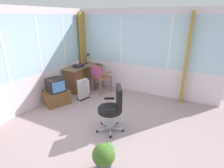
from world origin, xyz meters
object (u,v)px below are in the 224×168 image
desk_lamp (88,57)px  wooden_armchair (99,75)px  space_heater (84,89)px  paper_tray (79,66)px  office_chair (113,106)px  tv_remote (98,64)px  tv_on_stand (57,93)px  spray_bottle (78,64)px  desk (74,79)px  potted_plant (104,156)px

desk_lamp → wooden_armchair: bearing=-122.9°
wooden_armchair → space_heater: wooden_armchair is taller
paper_tray → office_chair: 2.51m
tv_remote → tv_on_stand: size_ratio=0.20×
desk_lamp → space_heater: (-1.06, -0.53, -0.69)m
tv_remote → spray_bottle: 0.69m
paper_tray → space_heater: 0.90m
paper_tray → office_chair: office_chair is taller
office_chair → tv_on_stand: 1.97m
desk → tv_on_stand: size_ratio=1.56×
paper_tray → tv_remote: bearing=-31.5°
space_heater → potted_plant: 2.71m
desk → desk_lamp: desk_lamp is taller
desk_lamp → potted_plant: (-3.05, -2.37, -0.73)m
tv_on_stand → tv_remote: bearing=-9.0°
paper_tray → tv_on_stand: paper_tray is taller
desk → potted_plant: size_ratio=2.53×
desk → tv_on_stand: desk is taller
paper_tray → desk_lamp: bearing=0.2°
desk → wooden_armchair: 0.80m
desk_lamp → spray_bottle: size_ratio=1.69×
desk → desk_lamp: size_ratio=3.23×
spray_bottle → potted_plant: (-2.52, -2.41, -0.60)m
tv_remote → wooden_armchair: bearing=-146.1°
tv_remote → tv_on_stand: tv_remote is taller
spray_bottle → space_heater: spray_bottle is taller
office_chair → desk_lamp: bearing=44.6°
tv_on_stand → desk: bearing=8.0°
desk → desk_lamp: bearing=-4.1°
desk → paper_tray: (0.19, -0.05, 0.40)m
potted_plant → desk: bearing=46.1°
tv_remote → spray_bottle: bearing=144.9°
tv_on_stand → desk_lamp: bearing=2.8°
tv_on_stand → space_heater: 0.76m
desk_lamp → office_chair: desk_lamp is taller
desk_lamp → tv_remote: desk_lamp is taller
desk → tv_remote: bearing=-27.9°
desk → paper_tray: paper_tray is taller
tv_remote → desk_lamp: bearing=95.2°
office_chair → potted_plant: 1.13m
potted_plant → desk_lamp: bearing=37.8°
desk_lamp → wooden_armchair: desk_lamp is taller
desk_lamp → tv_remote: bearing=-84.4°
desk → spray_bottle: bearing=-3.5°
tv_remote → office_chair: bearing=-141.7°
desk → wooden_armchair: (0.30, -0.72, 0.17)m
paper_tray → wooden_armchair: bearing=-81.2°
desk → space_heater: (-0.33, -0.59, -0.10)m
wooden_armchair → space_heater: (-0.63, 0.13, -0.28)m
wooden_armchair → tv_remote: bearing=34.3°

